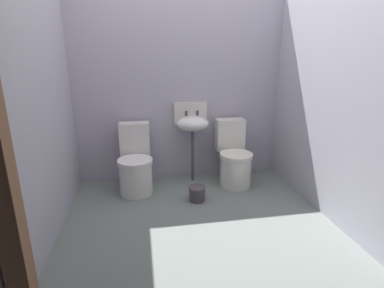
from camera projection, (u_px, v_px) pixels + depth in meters
name	position (u px, v px, depth m)	size (l,w,h in m)	color
ground_plane	(197.00, 224.00, 2.95)	(2.98, 2.71, 0.08)	slate
wall_back	(179.00, 88.00, 3.73)	(2.98, 0.10, 2.32)	#ABA5B9
wall_left	(37.00, 105.00, 2.47)	(0.10, 2.51, 2.32)	#AAA5B3
wall_right	(330.00, 98.00, 2.91)	(0.10, 2.51, 2.32)	#A9A6B6
toilet_left	(135.00, 165.00, 3.50)	(0.41, 0.59, 0.78)	silver
toilet_right	(234.00, 159.00, 3.70)	(0.41, 0.60, 0.78)	silver
sink	(192.00, 123.00, 3.67)	(0.42, 0.35, 0.99)	#4B424A
bucket	(197.00, 193.00, 3.31)	(0.20, 0.20, 0.16)	#4B424A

